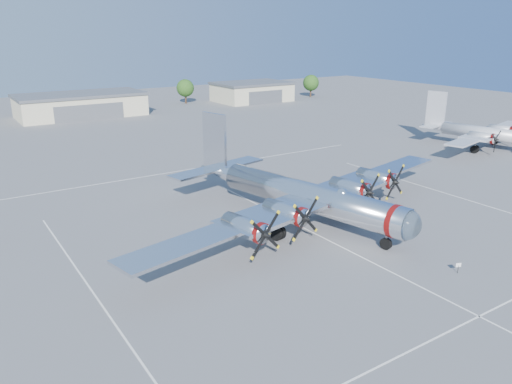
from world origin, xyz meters
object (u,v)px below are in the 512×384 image
hangar_east (252,92)px  tree_far_east (311,83)px  tree_east (185,88)px  main_bomber_b29 (297,220)px  info_placard (458,266)px  hangar_center (81,105)px  twin_engine_east (477,148)px

hangar_east → tree_far_east: 20.15m
tree_east → main_bomber_b29: tree_east is taller
hangar_east → main_bomber_b29: (-47.20, -81.91, -2.71)m
hangar_east → main_bomber_b29: 94.57m
main_bomber_b29 → info_placard: size_ratio=49.24×
tree_far_east → main_bomber_b29: size_ratio=0.15×
tree_east → hangar_east: bearing=-18.5°
hangar_center → tree_east: size_ratio=4.31×
hangar_east → info_placard: 108.11m
twin_engine_east → info_placard: twin_engine_east is taller
twin_engine_east → tree_east: bearing=90.4°
tree_east → twin_engine_east: tree_east is taller
tree_far_east → main_bomber_b29: bearing=-130.1°
hangar_center → info_placard: bearing=-87.4°
tree_far_east → main_bomber_b29: (-67.20, -79.94, -4.22)m
info_placard → twin_engine_east: bearing=53.7°
tree_east → info_placard: tree_east is taller
hangar_east → tree_east: tree_east is taller
hangar_east → tree_east: size_ratio=3.10×
tree_east → main_bomber_b29: bearing=-108.4°
hangar_center → tree_far_east: bearing=-1.7°
tree_east → tree_far_east: 38.83m
hangar_center → tree_east: 30.64m
tree_far_east → hangar_center: bearing=178.3°
hangar_east → main_bomber_b29: bearing=-120.0°
twin_engine_east → info_placard: (-43.78, -27.36, 0.65)m
tree_far_east → info_placard: 115.97m
main_bomber_b29 → tree_east: bearing=59.4°
main_bomber_b29 → twin_engine_east: main_bomber_b29 is taller
info_placard → tree_far_east: bearing=78.5°
twin_engine_east → info_placard: bearing=-160.9°
main_bomber_b29 → info_placard: main_bomber_b29 is taller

